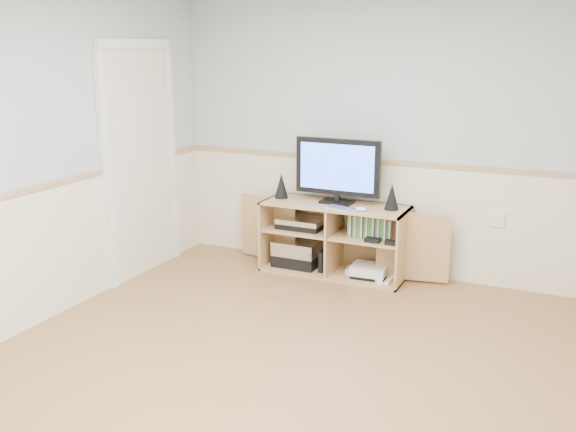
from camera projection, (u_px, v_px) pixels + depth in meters
The scene contains 11 objects.
room at pixel (276, 185), 3.85m from camera, with size 4.04×4.54×2.54m.
media_cabinet at pixel (337, 236), 5.87m from camera, with size 2.05×0.49×0.65m.
monitor at pixel (338, 169), 5.70m from camera, with size 0.79×0.18×0.58m.
speaker_left at pixel (281, 186), 5.95m from camera, with size 0.13×0.13×0.23m, color black.
speaker_right at pixel (392, 197), 5.52m from camera, with size 0.12×0.12×0.23m, color black.
keyboard at pixel (342, 208), 5.57m from camera, with size 0.30×0.12×0.01m, color silver.
mouse at pixel (361, 209), 5.50m from camera, with size 0.10×0.06×0.04m, color white.
av_components at pixel (299, 245), 5.99m from camera, with size 0.51×0.31×0.47m.
game_consoles at pixel (368, 271), 5.74m from camera, with size 0.45×0.30×0.11m.
game_cases at pixel (371, 227), 5.63m from camera, with size 0.39×0.14×0.19m, color #3F8C3F.
wall_outlet at pixel (497, 220), 5.42m from camera, with size 0.12×0.03×0.12m, color white.
Camera 1 is at (1.59, -3.26, 2.02)m, focal length 40.00 mm.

